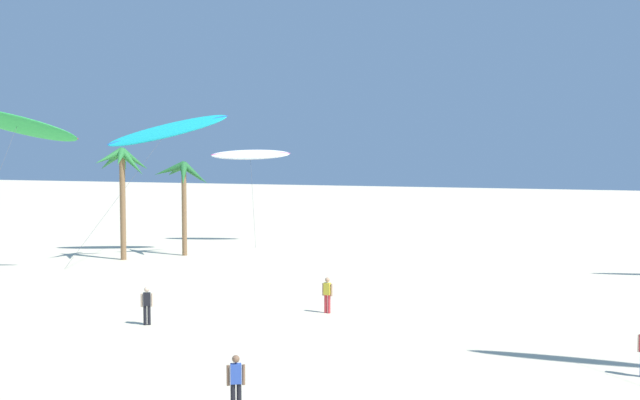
{
  "coord_description": "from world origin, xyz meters",
  "views": [
    {
      "loc": [
        10.63,
        -4.2,
        7.26
      ],
      "look_at": [
        0.65,
        21.71,
        5.51
      ],
      "focal_mm": 43.12,
      "sensor_mm": 36.0,
      "label": 1
    }
  ],
  "objects_px": {
    "palm_tree_1": "(184,179)",
    "flying_kite_2": "(250,155)",
    "palm_tree_0": "(122,169)",
    "flying_kite_4": "(17,124)",
    "flying_kite_6": "(167,131)",
    "person_near_left": "(236,383)",
    "person_near_right": "(147,304)",
    "person_foreground_walker": "(327,294)"
  },
  "relations": [
    {
      "from": "palm_tree_1",
      "to": "flying_kite_2",
      "type": "bearing_deg",
      "value": 84.02
    },
    {
      "from": "palm_tree_0",
      "to": "flying_kite_4",
      "type": "height_order",
      "value": "flying_kite_4"
    },
    {
      "from": "palm_tree_0",
      "to": "flying_kite_4",
      "type": "xyz_separation_m",
      "value": [
        -2.32,
        -7.02,
        2.77
      ]
    },
    {
      "from": "flying_kite_2",
      "to": "flying_kite_4",
      "type": "distance_m",
      "value": 20.05
    },
    {
      "from": "palm_tree_1",
      "to": "flying_kite_6",
      "type": "bearing_deg",
      "value": 158.11
    },
    {
      "from": "palm_tree_1",
      "to": "person_near_left",
      "type": "xyz_separation_m",
      "value": [
        18.52,
        -28.0,
        -4.4
      ]
    },
    {
      "from": "palm_tree_0",
      "to": "flying_kite_2",
      "type": "relative_size",
      "value": 0.99
    },
    {
      "from": "palm_tree_1",
      "to": "person_near_left",
      "type": "relative_size",
      "value": 3.87
    },
    {
      "from": "flying_kite_4",
      "to": "person_near_left",
      "type": "relative_size",
      "value": 6.47
    },
    {
      "from": "palm_tree_0",
      "to": "person_near_left",
      "type": "bearing_deg",
      "value": -49.28
    },
    {
      "from": "person_near_left",
      "to": "person_near_right",
      "type": "bearing_deg",
      "value": 135.06
    },
    {
      "from": "palm_tree_0",
      "to": "person_foreground_walker",
      "type": "relative_size",
      "value": 4.67
    },
    {
      "from": "person_foreground_walker",
      "to": "palm_tree_1",
      "type": "bearing_deg",
      "value": 138.12
    },
    {
      "from": "flying_kite_2",
      "to": "flying_kite_6",
      "type": "relative_size",
      "value": 0.7
    },
    {
      "from": "palm_tree_1",
      "to": "person_foreground_walker",
      "type": "distance_m",
      "value": 22.11
    },
    {
      "from": "flying_kite_2",
      "to": "person_near_left",
      "type": "height_order",
      "value": "flying_kite_2"
    },
    {
      "from": "flying_kite_6",
      "to": "person_foreground_walker",
      "type": "height_order",
      "value": "flying_kite_6"
    },
    {
      "from": "flying_kite_6",
      "to": "person_foreground_walker",
      "type": "relative_size",
      "value": 6.77
    },
    {
      "from": "flying_kite_4",
      "to": "flying_kite_6",
      "type": "relative_size",
      "value": 1.01
    },
    {
      "from": "flying_kite_6",
      "to": "person_near_left",
      "type": "xyz_separation_m",
      "value": [
        20.23,
        -28.69,
        -7.81
      ]
    },
    {
      "from": "palm_tree_1",
      "to": "flying_kite_2",
      "type": "height_order",
      "value": "flying_kite_2"
    },
    {
      "from": "flying_kite_6",
      "to": "person_near_left",
      "type": "height_order",
      "value": "flying_kite_6"
    },
    {
      "from": "person_foreground_walker",
      "to": "flying_kite_6",
      "type": "bearing_deg",
      "value": 139.67
    },
    {
      "from": "palm_tree_1",
      "to": "person_near_left",
      "type": "bearing_deg",
      "value": -56.52
    },
    {
      "from": "palm_tree_1",
      "to": "palm_tree_0",
      "type": "bearing_deg",
      "value": -128.14
    },
    {
      "from": "palm_tree_1",
      "to": "person_near_right",
      "type": "height_order",
      "value": "palm_tree_1"
    },
    {
      "from": "flying_kite_2",
      "to": "person_near_left",
      "type": "distance_m",
      "value": 41.13
    },
    {
      "from": "flying_kite_4",
      "to": "person_near_left",
      "type": "xyz_separation_m",
      "value": [
        23.5,
        -17.59,
        -7.93
      ]
    },
    {
      "from": "flying_kite_4",
      "to": "person_foreground_walker",
      "type": "xyz_separation_m",
      "value": [
        21.1,
        -4.04,
        -7.98
      ]
    },
    {
      "from": "palm_tree_1",
      "to": "flying_kite_4",
      "type": "xyz_separation_m",
      "value": [
        -4.98,
        -10.41,
        3.53
      ]
    },
    {
      "from": "palm_tree_1",
      "to": "flying_kite_4",
      "type": "bearing_deg",
      "value": -115.56
    },
    {
      "from": "palm_tree_1",
      "to": "person_foreground_walker",
      "type": "xyz_separation_m",
      "value": [
        16.12,
        -14.46,
        -4.45
      ]
    },
    {
      "from": "palm_tree_0",
      "to": "person_foreground_walker",
      "type": "xyz_separation_m",
      "value": [
        18.79,
        -11.06,
        -5.21
      ]
    },
    {
      "from": "flying_kite_6",
      "to": "flying_kite_2",
      "type": "bearing_deg",
      "value": 71.83
    },
    {
      "from": "palm_tree_0",
      "to": "person_near_right",
      "type": "distance_m",
      "value": 21.0
    },
    {
      "from": "flying_kite_4",
      "to": "person_foreground_walker",
      "type": "relative_size",
      "value": 6.83
    },
    {
      "from": "person_near_left",
      "to": "person_near_right",
      "type": "relative_size",
      "value": 1.06
    },
    {
      "from": "flying_kite_6",
      "to": "person_near_right",
      "type": "height_order",
      "value": "flying_kite_6"
    },
    {
      "from": "palm_tree_0",
      "to": "flying_kite_6",
      "type": "distance_m",
      "value": 4.96
    },
    {
      "from": "flying_kite_4",
      "to": "palm_tree_0",
      "type": "bearing_deg",
      "value": 71.74
    },
    {
      "from": "person_near_right",
      "to": "palm_tree_0",
      "type": "bearing_deg",
      "value": 128.13
    },
    {
      "from": "flying_kite_4",
      "to": "person_near_right",
      "type": "relative_size",
      "value": 6.87
    }
  ]
}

